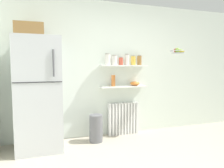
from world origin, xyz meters
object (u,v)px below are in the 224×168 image
at_px(refrigerator, 39,91).
at_px(storage_jar_1, 114,60).
at_px(storage_jar_5, 139,60).
at_px(storage_jar_3, 127,60).
at_px(storage_jar_2, 121,61).
at_px(hanging_fruit_basket, 178,51).
at_px(storage_jar_0, 108,59).
at_px(trash_bin, 96,128).
at_px(vase, 113,81).
at_px(storage_jar_4, 133,60).
at_px(shelf_bowl, 135,84).
at_px(radiator, 123,118).

relative_size(refrigerator, storage_jar_1, 10.76).
bearing_deg(storage_jar_5, storage_jar_3, 180.00).
distance_m(storage_jar_2, hanging_fruit_basket, 1.12).
bearing_deg(refrigerator, storage_jar_0, 10.35).
distance_m(storage_jar_0, trash_bin, 1.30).
relative_size(storage_jar_5, vase, 0.92).
height_order(refrigerator, storage_jar_2, refrigerator).
height_order(refrigerator, storage_jar_4, refrigerator).
relative_size(storage_jar_3, shelf_bowl, 1.17).
bearing_deg(storage_jar_5, radiator, 174.82).
distance_m(storage_jar_1, vase, 0.39).
height_order(refrigerator, vase, refrigerator).
bearing_deg(radiator, hanging_fruit_basket, -20.21).
bearing_deg(storage_jar_0, shelf_bowl, 0.00).
height_order(storage_jar_0, storage_jar_3, same).
bearing_deg(vase, trash_bin, -152.72).
bearing_deg(storage_jar_4, hanging_fruit_basket, -22.92).
xyz_separation_m(storage_jar_5, shelf_bowl, (-0.09, 0.00, -0.47)).
relative_size(storage_jar_3, trash_bin, 0.45).
height_order(storage_jar_0, storage_jar_1, storage_jar_0).
xyz_separation_m(storage_jar_3, hanging_fruit_basket, (0.92, -0.33, 0.16)).
bearing_deg(hanging_fruit_basket, trash_bin, 175.45).
distance_m(storage_jar_3, trash_bin, 1.44).
relative_size(storage_jar_1, storage_jar_3, 0.86).
distance_m(storage_jar_2, storage_jar_4, 0.26).
bearing_deg(shelf_bowl, storage_jar_1, 180.00).
bearing_deg(shelf_bowl, storage_jar_4, 180.00).
relative_size(storage_jar_1, storage_jar_4, 0.98).
relative_size(refrigerator, storage_jar_3, 9.25).
xyz_separation_m(refrigerator, storage_jar_2, (1.51, 0.23, 0.51)).
distance_m(storage_jar_5, shelf_bowl, 0.48).
height_order(radiator, storage_jar_2, storage_jar_2).
bearing_deg(refrigerator, storage_jar_1, 9.37).
distance_m(storage_jar_0, storage_jar_1, 0.13).
bearing_deg(shelf_bowl, radiator, 172.78).
height_order(refrigerator, storage_jar_3, refrigerator).
xyz_separation_m(refrigerator, shelf_bowl, (1.81, 0.23, 0.06)).
height_order(storage_jar_4, vase, storage_jar_4).
height_order(storage_jar_2, shelf_bowl, storage_jar_2).
bearing_deg(vase, refrigerator, -170.50).
relative_size(storage_jar_4, trash_bin, 0.39).
bearing_deg(storage_jar_0, trash_bin, -144.29).
height_order(storage_jar_4, shelf_bowl, storage_jar_4).
bearing_deg(storage_jar_1, storage_jar_2, 0.00).
relative_size(vase, shelf_bowl, 1.17).
xyz_separation_m(radiator, storage_jar_2, (-0.07, -0.03, 1.15)).
height_order(storage_jar_2, storage_jar_4, storage_jar_4).
relative_size(refrigerator, storage_jar_2, 12.45).
relative_size(vase, trash_bin, 0.44).
bearing_deg(radiator, shelf_bowl, -7.22).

